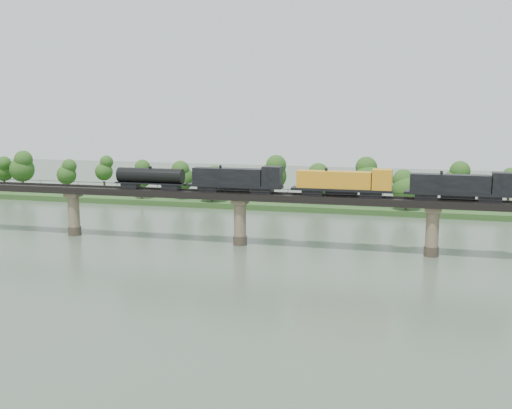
# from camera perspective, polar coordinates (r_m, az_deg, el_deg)

# --- Properties ---
(ground) EXTENTS (400.00, 400.00, 0.00)m
(ground) POSITION_cam_1_polar(r_m,az_deg,el_deg) (111.62, -5.74, -6.89)
(ground) COLOR #3A4939
(ground) RESTS_ON ground
(far_bank) EXTENTS (300.00, 24.00, 1.60)m
(far_bank) POSITION_cam_1_polar(r_m,az_deg,el_deg) (191.56, 3.15, 0.18)
(far_bank) COLOR #25461C
(far_bank) RESTS_ON ground
(bridge) EXTENTS (236.00, 30.00, 11.50)m
(bridge) POSITION_cam_1_polar(r_m,az_deg,el_deg) (138.10, -1.43, -1.39)
(bridge) COLOR #473A2D
(bridge) RESTS_ON ground
(bridge_superstructure) EXTENTS (220.00, 4.90, 0.75)m
(bridge_superstructure) POSITION_cam_1_polar(r_m,az_deg,el_deg) (137.07, -1.44, 1.21)
(bridge_superstructure) COLOR black
(bridge_superstructure) RESTS_ON bridge
(far_treeline) EXTENTS (289.06, 17.54, 13.60)m
(far_treeline) POSITION_cam_1_polar(r_m,az_deg,el_deg) (187.95, 0.44, 2.49)
(far_treeline) COLOR #382619
(far_treeline) RESTS_ON far_bank
(freight_train) EXTENTS (83.60, 3.26, 5.75)m
(freight_train) POSITION_cam_1_polar(r_m,az_deg,el_deg) (133.50, 4.47, 2.04)
(freight_train) COLOR black
(freight_train) RESTS_ON bridge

